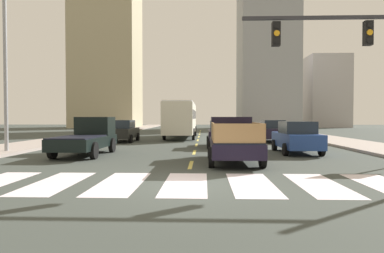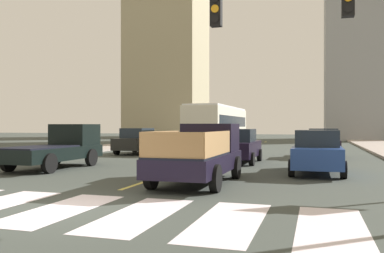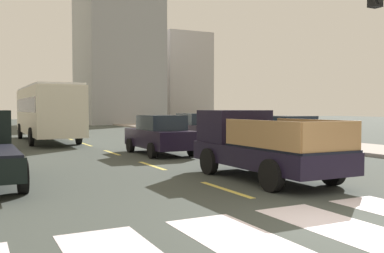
{
  "view_description": "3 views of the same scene",
  "coord_description": "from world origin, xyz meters",
  "px_view_note": "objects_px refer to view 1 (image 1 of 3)",
  "views": [
    {
      "loc": [
        0.55,
        -9.93,
        1.94
      ],
      "look_at": [
        -0.43,
        17.23,
        1.21
      ],
      "focal_mm": 32.04,
      "sensor_mm": 36.0,
      "label": 1
    },
    {
      "loc": [
        5.48,
        -7.87,
        1.89
      ],
      "look_at": [
        -2.18,
        17.18,
        1.83
      ],
      "focal_mm": 37.8,
      "sensor_mm": 36.0,
      "label": 2
    },
    {
      "loc": [
        -5.55,
        -5.22,
        2.02
      ],
      "look_at": [
        1.84,
        9.53,
        1.33
      ],
      "focal_mm": 40.71,
      "sensor_mm": 36.0,
      "label": 3
    }
  ],
  "objects_px": {
    "pickup_stakebed": "(233,140)",
    "city_bus": "(181,117)",
    "sedan_near_left": "(296,137)",
    "sedan_near_right": "(222,134)",
    "pickup_dark": "(88,137)",
    "sedan_mid": "(123,131)",
    "sedan_far": "(272,131)",
    "streetlight_left": "(8,60)"
  },
  "relations": [
    {
      "from": "sedan_mid",
      "to": "streetlight_left",
      "type": "relative_size",
      "value": 0.49
    },
    {
      "from": "city_bus",
      "to": "sedan_mid",
      "type": "distance_m",
      "value": 6.85
    },
    {
      "from": "city_bus",
      "to": "sedan_far",
      "type": "height_order",
      "value": "city_bus"
    },
    {
      "from": "city_bus",
      "to": "streetlight_left",
      "type": "bearing_deg",
      "value": -119.9
    },
    {
      "from": "pickup_dark",
      "to": "pickup_stakebed",
      "type": "bearing_deg",
      "value": -19.34
    },
    {
      "from": "city_bus",
      "to": "streetlight_left",
      "type": "distance_m",
      "value": 16.74
    },
    {
      "from": "streetlight_left",
      "to": "city_bus",
      "type": "bearing_deg",
      "value": 59.98
    },
    {
      "from": "pickup_dark",
      "to": "streetlight_left",
      "type": "relative_size",
      "value": 0.58
    },
    {
      "from": "pickup_stakebed",
      "to": "sedan_near_left",
      "type": "height_order",
      "value": "pickup_stakebed"
    },
    {
      "from": "pickup_dark",
      "to": "sedan_far",
      "type": "bearing_deg",
      "value": 39.55
    },
    {
      "from": "pickup_stakebed",
      "to": "city_bus",
      "type": "distance_m",
      "value": 17.35
    },
    {
      "from": "sedan_near_left",
      "to": "sedan_mid",
      "type": "relative_size",
      "value": 1.0
    },
    {
      "from": "pickup_dark",
      "to": "sedan_far",
      "type": "height_order",
      "value": "pickup_dark"
    },
    {
      "from": "sedan_mid",
      "to": "streetlight_left",
      "type": "xyz_separation_m",
      "value": [
        -3.96,
        -9.02,
        4.11
      ]
    },
    {
      "from": "sedan_far",
      "to": "sedan_mid",
      "type": "height_order",
      "value": "same"
    },
    {
      "from": "pickup_stakebed",
      "to": "city_bus",
      "type": "height_order",
      "value": "city_bus"
    },
    {
      "from": "pickup_dark",
      "to": "city_bus",
      "type": "relative_size",
      "value": 0.48
    },
    {
      "from": "city_bus",
      "to": "sedan_near_left",
      "type": "distance_m",
      "value": 15.28
    },
    {
      "from": "sedan_near_left",
      "to": "streetlight_left",
      "type": "relative_size",
      "value": 0.49
    },
    {
      "from": "sedan_near_left",
      "to": "sedan_near_right",
      "type": "bearing_deg",
      "value": 136.45
    },
    {
      "from": "city_bus",
      "to": "streetlight_left",
      "type": "xyz_separation_m",
      "value": [
        -8.24,
        -14.25,
        3.02
      ]
    },
    {
      "from": "sedan_mid",
      "to": "streetlight_left",
      "type": "bearing_deg",
      "value": -114.14
    },
    {
      "from": "streetlight_left",
      "to": "sedan_near_right",
      "type": "bearing_deg",
      "value": 21.11
    },
    {
      "from": "pickup_stakebed",
      "to": "sedan_mid",
      "type": "xyz_separation_m",
      "value": [
        -7.71,
        11.74,
        -0.08
      ]
    },
    {
      "from": "sedan_far",
      "to": "streetlight_left",
      "type": "bearing_deg",
      "value": -151.77
    },
    {
      "from": "pickup_stakebed",
      "to": "sedan_near_left",
      "type": "xyz_separation_m",
      "value": [
        3.74,
        3.53,
        -0.08
      ]
    },
    {
      "from": "city_bus",
      "to": "sedan_near_right",
      "type": "height_order",
      "value": "city_bus"
    },
    {
      "from": "pickup_stakebed",
      "to": "sedan_far",
      "type": "xyz_separation_m",
      "value": [
        4.12,
        12.1,
        -0.08
      ]
    },
    {
      "from": "pickup_dark",
      "to": "city_bus",
      "type": "height_order",
      "value": "city_bus"
    },
    {
      "from": "pickup_dark",
      "to": "sedan_mid",
      "type": "xyz_separation_m",
      "value": [
        -0.37,
        9.21,
        -0.06
      ]
    },
    {
      "from": "pickup_stakebed",
      "to": "pickup_dark",
      "type": "distance_m",
      "value": 7.76
    },
    {
      "from": "pickup_dark",
      "to": "streetlight_left",
      "type": "bearing_deg",
      "value": 177.18
    },
    {
      "from": "city_bus",
      "to": "sedan_far",
      "type": "relative_size",
      "value": 2.45
    },
    {
      "from": "sedan_far",
      "to": "sedan_near_left",
      "type": "bearing_deg",
      "value": -95.04
    },
    {
      "from": "sedan_near_left",
      "to": "sedan_mid",
      "type": "height_order",
      "value": "same"
    },
    {
      "from": "streetlight_left",
      "to": "sedan_far",
      "type": "bearing_deg",
      "value": 30.71
    },
    {
      "from": "sedan_near_right",
      "to": "streetlight_left",
      "type": "xyz_separation_m",
      "value": [
        -11.59,
        -4.47,
        4.11
      ]
    },
    {
      "from": "pickup_stakebed",
      "to": "sedan_near_right",
      "type": "distance_m",
      "value": 7.2
    },
    {
      "from": "sedan_near_right",
      "to": "streetlight_left",
      "type": "distance_m",
      "value": 13.08
    },
    {
      "from": "sedan_near_left",
      "to": "streetlight_left",
      "type": "bearing_deg",
      "value": -176.75
    },
    {
      "from": "sedan_near_right",
      "to": "pickup_dark",
      "type": "bearing_deg",
      "value": -149.78
    },
    {
      "from": "sedan_mid",
      "to": "streetlight_left",
      "type": "height_order",
      "value": "streetlight_left"
    }
  ]
}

